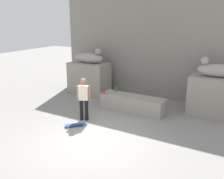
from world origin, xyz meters
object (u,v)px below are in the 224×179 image
(bottle_red, at_px, (104,91))
(bottle_green, at_px, (116,89))
(statue_reclining_right, at_px, (218,70))
(skater, at_px, (84,97))
(statue_reclining_left, at_px, (89,57))
(skateboard, at_px, (76,125))

(bottle_red, height_order, bottle_green, bottle_green)
(bottle_green, bearing_deg, statue_reclining_right, 14.28)
(skater, bearing_deg, statue_reclining_left, 97.15)
(statue_reclining_right, relative_size, bottle_red, 6.17)
(skater, bearing_deg, skateboard, -105.65)
(bottle_red, bearing_deg, bottle_green, 55.62)
(statue_reclining_left, xyz_separation_m, skater, (1.89, -3.10, -0.96))
(statue_reclining_right, height_order, bottle_green, statue_reclining_right)
(statue_reclining_right, relative_size, bottle_green, 5.78)
(statue_reclining_right, xyz_separation_m, skater, (-4.25, -3.09, -0.96))
(statue_reclining_left, distance_m, statue_reclining_right, 6.14)
(skateboard, bearing_deg, bottle_red, 46.38)
(skateboard, bearing_deg, statue_reclining_right, -6.31)
(skateboard, bearing_deg, statue_reclining_left, 69.64)
(bottle_red, relative_size, bottle_green, 0.94)
(statue_reclining_right, bearing_deg, bottle_green, 5.91)
(statue_reclining_left, distance_m, skateboard, 4.61)
(skater, height_order, bottle_red, skater)
(statue_reclining_right, xyz_separation_m, bottle_red, (-4.33, -1.49, -1.13))
(statue_reclining_right, distance_m, bottle_red, 4.72)
(statue_reclining_right, height_order, bottle_red, statue_reclining_right)
(statue_reclining_right, height_order, skateboard, statue_reclining_right)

